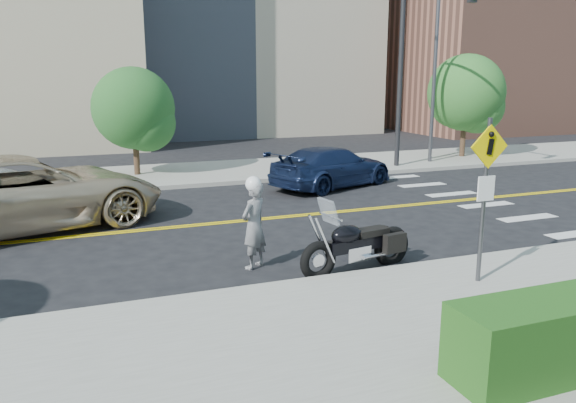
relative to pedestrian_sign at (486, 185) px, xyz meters
The scene contains 14 objects.
ground_plane 7.83m from the pedestrian_sign, 123.64° to the left, with size 120.00×120.00×0.00m, color black.
sidewalk_near 4.75m from the pedestrian_sign, 164.21° to the right, with size 60.00×5.00×0.15m, color #9E9B91.
sidewalk_far 14.56m from the pedestrian_sign, 106.91° to the left, with size 60.00×5.00×0.15m, color #9E9B91.
building_right 34.41m from the pedestrian_sign, 50.36° to the left, with size 14.00×12.00×12.00m, color #8C5947.
lamp_post 15.16m from the pedestrian_sign, 58.67° to the left, with size 0.16×0.16×8.00m, color #4C4C51.
traffic_light 13.06m from the pedestrian_sign, 63.01° to the left, with size 0.28×4.50×7.00m.
pedestrian_sign is the anchor object (origin of this frame).
motorcyclist 4.49m from the pedestrian_sign, 143.77° to the left, with size 0.79×0.73×1.92m.
motorcycle 2.64m from the pedestrian_sign, 133.40° to the left, with size 2.57×0.78×1.56m, color black, non-canonical shape.
suv 11.06m from the pedestrian_sign, 137.25° to the left, with size 3.18×6.91×1.92m, color #BDAA8B.
parked_car_silver 12.94m from the pedestrian_sign, 133.25° to the left, with size 1.32×3.77×1.24m, color #9C9DA3.
parked_car_blue 9.99m from the pedestrian_sign, 80.68° to the left, with size 2.00×4.92×1.43m, color #18264A.
tree_far_a 14.76m from the pedestrian_sign, 108.35° to the left, with size 3.07×3.07×4.19m.
tree_far_b 17.06m from the pedestrian_sign, 53.33° to the left, with size 3.49×3.49×4.83m.
Camera 1 is at (-2.58, -14.22, 3.87)m, focal length 35.00 mm.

